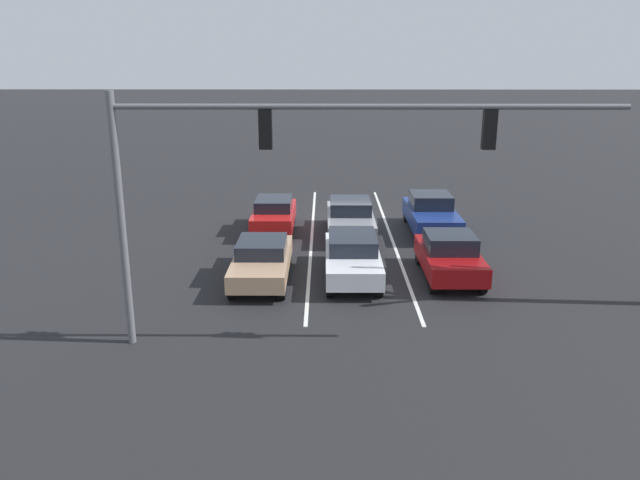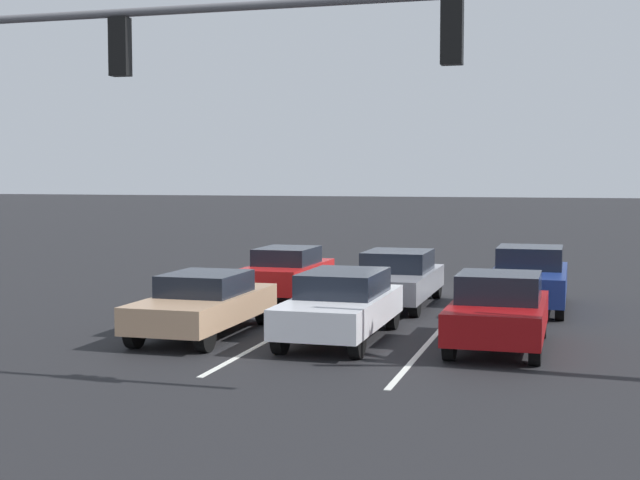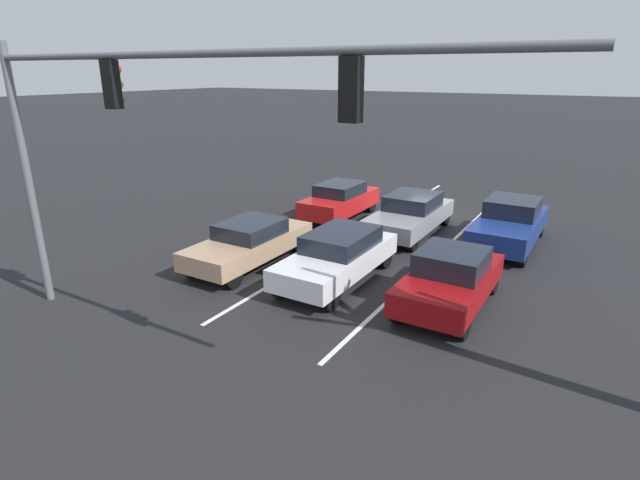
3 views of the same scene
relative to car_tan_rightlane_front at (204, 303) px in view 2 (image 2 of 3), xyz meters
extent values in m
plane|color=black|center=(-3.28, -8.30, -0.73)|extent=(240.00, 240.00, 0.00)
cube|color=silver|center=(-4.96, -5.20, -0.72)|extent=(0.12, 18.21, 0.01)
cube|color=silver|center=(-1.59, -5.20, -0.72)|extent=(0.12, 18.21, 0.01)
cube|color=tan|center=(0.00, 0.02, -0.10)|extent=(1.83, 4.69, 0.58)
cube|color=black|center=(0.00, -0.07, 0.43)|extent=(1.61, 1.99, 0.48)
cube|color=red|center=(-0.64, -2.28, 0.04)|extent=(0.24, 0.06, 0.12)
cube|color=red|center=(0.64, -2.28, 0.04)|extent=(0.24, 0.06, 0.12)
cylinder|color=black|center=(-0.79, 1.78, -0.39)|extent=(0.22, 0.68, 0.68)
cylinder|color=black|center=(0.79, 1.78, -0.39)|extent=(0.22, 0.68, 0.68)
cylinder|color=black|center=(-0.79, -1.73, -0.39)|extent=(0.22, 0.68, 0.68)
cylinder|color=black|center=(0.79, -1.73, -0.39)|extent=(0.22, 0.68, 0.68)
cube|color=silver|center=(-3.09, -0.19, -0.07)|extent=(1.83, 4.67, 0.61)
cube|color=black|center=(-3.09, -0.45, 0.50)|extent=(1.61, 2.32, 0.51)
cube|color=red|center=(-3.73, -2.48, 0.09)|extent=(0.24, 0.06, 0.12)
cube|color=red|center=(-2.45, -2.48, 0.09)|extent=(0.24, 0.06, 0.12)
cylinder|color=black|center=(-3.88, 1.54, -0.37)|extent=(0.22, 0.71, 0.71)
cylinder|color=black|center=(-2.30, 1.54, -0.37)|extent=(0.22, 0.71, 0.71)
cylinder|color=black|center=(-3.88, -1.91, -0.37)|extent=(0.22, 0.71, 0.71)
cylinder|color=black|center=(-2.30, -1.91, -0.37)|extent=(0.22, 0.71, 0.71)
cube|color=maroon|center=(-6.43, -0.24, -0.07)|extent=(1.87, 4.11, 0.64)
cube|color=black|center=(-6.43, -0.30, 0.54)|extent=(1.64, 1.72, 0.58)
cube|color=red|center=(-7.08, -2.25, 0.09)|extent=(0.24, 0.06, 0.12)
cube|color=red|center=(-5.78, -2.25, 0.09)|extent=(0.24, 0.06, 0.12)
cylinder|color=black|center=(-7.23, 1.22, -0.38)|extent=(0.22, 0.69, 0.69)
cylinder|color=black|center=(-5.63, 1.22, -0.38)|extent=(0.22, 0.69, 0.69)
cylinder|color=black|center=(-7.23, -1.70, -0.38)|extent=(0.22, 0.69, 0.69)
cylinder|color=black|center=(-5.63, -1.70, -0.38)|extent=(0.22, 0.69, 0.69)
cube|color=red|center=(0.07, -6.10, -0.07)|extent=(1.73, 4.12, 0.69)
cube|color=black|center=(0.07, -6.13, 0.52)|extent=(1.53, 2.01, 0.48)
cube|color=red|center=(-0.54, -8.12, 0.11)|extent=(0.24, 0.06, 0.12)
cube|color=red|center=(0.67, -8.12, 0.11)|extent=(0.24, 0.06, 0.12)
cylinder|color=black|center=(-0.67, -4.61, -0.41)|extent=(0.22, 0.64, 0.64)
cylinder|color=black|center=(0.80, -4.61, -0.41)|extent=(0.22, 0.64, 0.64)
cylinder|color=black|center=(-0.67, -7.60, -0.41)|extent=(0.22, 0.64, 0.64)
cylinder|color=black|center=(0.80, -7.60, -0.41)|extent=(0.22, 0.64, 0.64)
cube|color=gray|center=(-3.24, -5.60, -0.10)|extent=(1.94, 4.78, 0.61)
cube|color=black|center=(-3.24, -5.85, 0.48)|extent=(1.71, 2.09, 0.55)
cube|color=red|center=(-3.92, -7.95, 0.06)|extent=(0.24, 0.06, 0.12)
cube|color=red|center=(-2.56, -7.95, 0.06)|extent=(0.24, 0.06, 0.12)
cylinder|color=black|center=(-4.08, -3.79, -0.40)|extent=(0.22, 0.65, 0.65)
cylinder|color=black|center=(-2.39, -3.79, -0.40)|extent=(0.22, 0.65, 0.65)
cylinder|color=black|center=(-4.08, -7.41, -0.40)|extent=(0.22, 0.65, 0.65)
cylinder|color=black|center=(-2.39, -7.41, -0.40)|extent=(0.22, 0.65, 0.65)
cube|color=navy|center=(-6.75, -6.03, -0.03)|extent=(1.92, 4.73, 0.72)
cube|color=black|center=(-6.75, -6.37, 0.62)|extent=(1.69, 1.88, 0.59)
cube|color=red|center=(-7.43, -8.36, 0.15)|extent=(0.24, 0.06, 0.12)
cube|color=red|center=(-6.08, -8.36, 0.15)|extent=(0.24, 0.06, 0.12)
cylinder|color=black|center=(-7.58, -4.25, -0.39)|extent=(0.22, 0.68, 0.68)
cylinder|color=black|center=(-5.92, -4.25, -0.39)|extent=(0.22, 0.68, 0.68)
cylinder|color=black|center=(-7.58, -7.81, -0.39)|extent=(0.22, 0.68, 0.68)
cylinder|color=black|center=(-5.92, -7.81, -0.39)|extent=(0.22, 0.68, 0.68)
cylinder|color=slate|center=(-3.20, 4.91, 5.47)|extent=(12.44, 0.14, 0.14)
cube|color=black|center=(-6.11, 4.91, 4.93)|extent=(0.32, 0.22, 0.95)
sphere|color=red|center=(-6.11, 4.75, 5.21)|extent=(0.20, 0.20, 0.20)
sphere|color=#4C420C|center=(-6.11, 4.75, 4.93)|extent=(0.20, 0.20, 0.20)
sphere|color=#0A3814|center=(-6.11, 4.75, 4.64)|extent=(0.20, 0.20, 0.20)
cube|color=black|center=(-0.69, 4.91, 4.93)|extent=(0.32, 0.22, 0.95)
sphere|color=red|center=(-0.69, 4.75, 5.21)|extent=(0.20, 0.20, 0.20)
sphere|color=#4C420C|center=(-0.69, 4.75, 4.93)|extent=(0.20, 0.20, 0.20)
sphere|color=#0A3814|center=(-0.69, 4.75, 4.64)|extent=(0.20, 0.20, 0.20)
camera|label=1|loc=(-2.12, 20.13, 6.63)|focal=35.00mm
camera|label=2|loc=(-7.90, 18.17, 2.83)|focal=50.00mm
camera|label=3|loc=(-9.67, 11.73, 5.21)|focal=28.00mm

